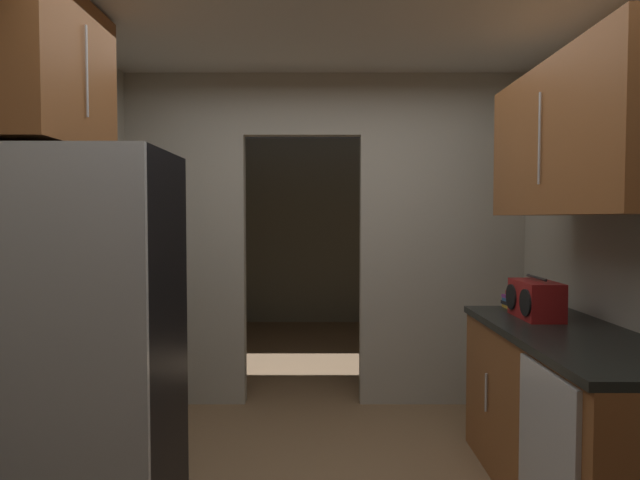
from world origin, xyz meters
name	(u,v)px	position (x,y,z in m)	size (l,w,h in m)	color
kitchen_overhead_slab	(330,12)	(0.00, 0.52, 2.63)	(3.52, 7.46, 0.06)	silver
kitchen_partition	(335,231)	(0.06, 1.73, 1.37)	(3.12, 0.12, 2.60)	#ADA899
adjoining_room_shell	(326,233)	(0.00, 3.95, 1.30)	(3.12, 3.42, 2.60)	gray
refrigerator	(92,337)	(-1.16, 0.06, 0.90)	(0.78, 0.72, 1.79)	black
lower_cabinet_run	(573,420)	(1.23, 0.15, 0.45)	(0.65, 1.65, 0.90)	brown
dishwasher	(549,468)	(0.91, -0.31, 0.42)	(0.02, 0.56, 0.84)	#B7BABC
upper_cabinet_counterside	(579,138)	(1.23, 0.15, 1.87)	(0.36, 1.48, 0.76)	brown
upper_cabinet_fridgeside	(53,71)	(-1.38, 0.16, 2.20)	(0.36, 0.86, 0.75)	brown
boombox	(538,300)	(1.20, 0.54, 1.01)	(0.21, 0.37, 0.24)	maroon
book_stack	(517,300)	(1.20, 0.90, 0.95)	(0.13, 0.14, 0.11)	gold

